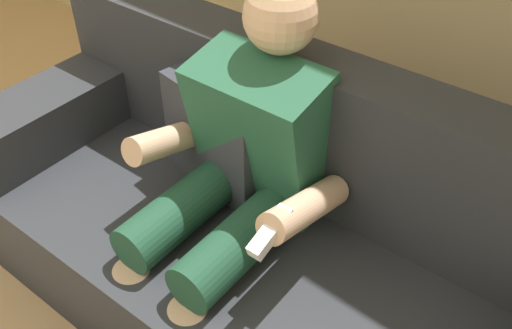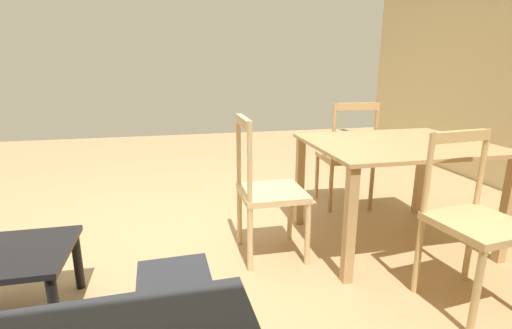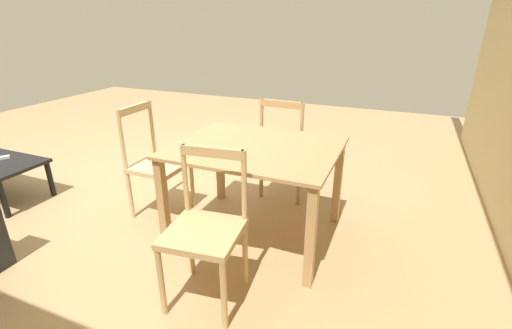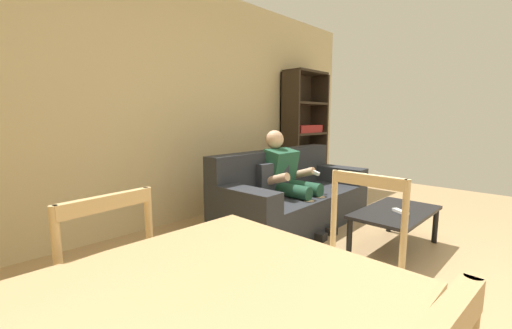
{
  "view_description": "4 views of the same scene",
  "coord_description": "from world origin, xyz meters",
  "px_view_note": "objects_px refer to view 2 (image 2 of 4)",
  "views": [
    {
      "loc": [
        1.64,
        0.95,
        1.67
      ],
      "look_at": [
        0.9,
        1.84,
        0.69
      ],
      "focal_mm": 39.62,
      "sensor_mm": 36.0,
      "label": 1
    },
    {
      "loc": [
        -0.01,
        2.67,
        1.27
      ],
      "look_at": [
        -0.32,
        1.3,
        0.9
      ],
      "focal_mm": 26.32,
      "sensor_mm": 36.0,
      "label": 2
    },
    {
      "loc": [
        -2.49,
        2.67,
        1.62
      ],
      "look_at": [
        -1.54,
        0.38,
        0.6
      ],
      "focal_mm": 25.02,
      "sensor_mm": 36.0,
      "label": 3
    },
    {
      "loc": [
        -1.98,
        -0.32,
        1.24
      ],
      "look_at": [
        -0.32,
        1.3,
        0.9
      ],
      "focal_mm": 22.36,
      "sensor_mm": 36.0,
      "label": 4
    }
  ],
  "objects_px": {
    "dining_table": "(396,158)",
    "dining_chair_near_wall": "(474,222)",
    "dining_chair_facing_couch": "(267,191)",
    "dining_chair_by_doorway": "(346,157)"
  },
  "relations": [
    {
      "from": "dining_chair_near_wall",
      "to": "dining_chair_by_doorway",
      "type": "distance_m",
      "value": 1.52
    },
    {
      "from": "dining_chair_facing_couch",
      "to": "dining_chair_by_doorway",
      "type": "distance_m",
      "value": 1.2
    },
    {
      "from": "dining_chair_facing_couch",
      "to": "dining_chair_by_doorway",
      "type": "relative_size",
      "value": 0.99
    },
    {
      "from": "dining_table",
      "to": "dining_chair_by_doorway",
      "type": "relative_size",
      "value": 1.24
    },
    {
      "from": "dining_chair_facing_couch",
      "to": "dining_table",
      "type": "bearing_deg",
      "value": 179.99
    },
    {
      "from": "dining_table",
      "to": "dining_chair_near_wall",
      "type": "bearing_deg",
      "value": 89.74
    },
    {
      "from": "dining_chair_facing_couch",
      "to": "dining_chair_near_wall",
      "type": "bearing_deg",
      "value": 140.66
    },
    {
      "from": "dining_table",
      "to": "dining_chair_facing_couch",
      "type": "distance_m",
      "value": 0.95
    },
    {
      "from": "dining_chair_near_wall",
      "to": "dining_table",
      "type": "bearing_deg",
      "value": -90.26
    },
    {
      "from": "dining_table",
      "to": "dining_chair_near_wall",
      "type": "height_order",
      "value": "dining_chair_near_wall"
    }
  ]
}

